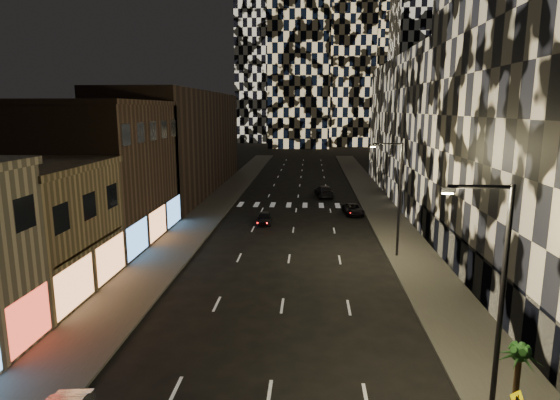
# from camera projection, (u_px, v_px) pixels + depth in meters

# --- Properties ---
(sidewalk_left) EXTENTS (4.00, 120.00, 0.15)m
(sidewalk_left) POSITION_uv_depth(u_px,v_px,m) (217.00, 203.00, 58.25)
(sidewalk_left) COLOR #47443F
(sidewalk_left) RESTS_ON ground
(sidewalk_right) EXTENTS (4.00, 120.00, 0.15)m
(sidewalk_right) POSITION_uv_depth(u_px,v_px,m) (379.00, 206.00, 56.97)
(sidewalk_right) COLOR #47443F
(sidewalk_right) RESTS_ON ground
(curb_left) EXTENTS (0.20, 120.00, 0.15)m
(curb_left) POSITION_uv_depth(u_px,v_px,m) (233.00, 204.00, 58.11)
(curb_left) COLOR #4C4C47
(curb_left) RESTS_ON ground
(curb_right) EXTENTS (0.20, 120.00, 0.15)m
(curb_right) POSITION_uv_depth(u_px,v_px,m) (361.00, 205.00, 57.10)
(curb_right) COLOR #4C4C47
(curb_right) RESTS_ON ground
(retail_tan) EXTENTS (10.00, 10.00, 8.00)m
(retail_tan) POSITION_uv_depth(u_px,v_px,m) (15.00, 233.00, 29.54)
(retail_tan) COLOR #8C7854
(retail_tan) RESTS_ON ground
(retail_brown) EXTENTS (10.00, 15.00, 12.00)m
(retail_brown) POSITION_uv_depth(u_px,v_px,m) (100.00, 174.00, 41.39)
(retail_brown) COLOR #463327
(retail_brown) RESTS_ON ground
(retail_filler_left) EXTENTS (10.00, 40.00, 14.00)m
(retail_filler_left) POSITION_uv_depth(u_px,v_px,m) (181.00, 142.00, 67.15)
(retail_filler_left) COLOR #463327
(retail_filler_left) RESTS_ON ground
(midrise_base) EXTENTS (0.60, 25.00, 3.00)m
(midrise_base) POSITION_uv_depth(u_px,v_px,m) (468.00, 262.00, 31.58)
(midrise_base) COLOR #383838
(midrise_base) RESTS_ON ground
(midrise_filler_right) EXTENTS (16.00, 40.00, 18.00)m
(midrise_filler_right) POSITION_uv_depth(u_px,v_px,m) (451.00, 129.00, 61.46)
(midrise_filler_right) COLOR #232326
(midrise_filler_right) RESTS_ON ground
(streetlight_near) EXTENTS (2.55, 0.25, 9.00)m
(streetlight_near) POSITION_uv_depth(u_px,v_px,m) (496.00, 288.00, 16.89)
(streetlight_near) COLOR black
(streetlight_near) RESTS_ON sidewalk_right
(streetlight_far) EXTENTS (2.55, 0.25, 9.00)m
(streetlight_far) POSITION_uv_depth(u_px,v_px,m) (397.00, 191.00, 36.47)
(streetlight_far) COLOR black
(streetlight_far) RESTS_ON sidewalk_right
(car_dark_midlane) EXTENTS (1.63, 3.72, 1.25)m
(car_dark_midlane) POSITION_uv_depth(u_px,v_px,m) (264.00, 218.00, 48.06)
(car_dark_midlane) COLOR black
(car_dark_midlane) RESTS_ON ground
(car_dark_oncoming) EXTENTS (2.78, 5.44, 1.51)m
(car_dark_oncoming) POSITION_uv_depth(u_px,v_px,m) (324.00, 191.00, 62.99)
(car_dark_oncoming) COLOR black
(car_dark_oncoming) RESTS_ON ground
(car_dark_rightlane) EXTENTS (2.37, 4.44, 1.19)m
(car_dark_rightlane) POSITION_uv_depth(u_px,v_px,m) (353.00, 209.00, 52.34)
(car_dark_rightlane) COLOR black
(car_dark_rightlane) RESTS_ON ground
(palm_tree) EXTENTS (1.66, 1.69, 3.31)m
(palm_tree) POSITION_uv_depth(u_px,v_px,m) (519.00, 360.00, 16.74)
(palm_tree) COLOR #47331E
(palm_tree) RESTS_ON sidewalk_right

